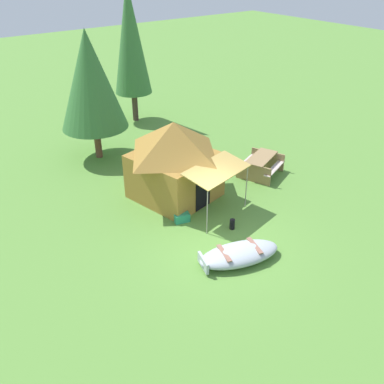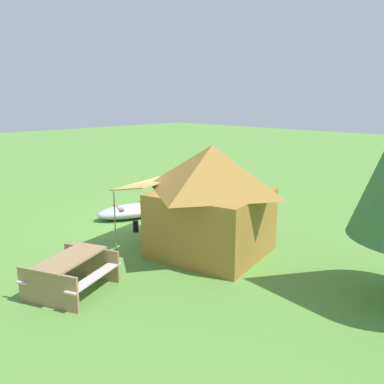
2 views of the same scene
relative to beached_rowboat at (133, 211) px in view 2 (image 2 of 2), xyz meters
name	(u,v)px [view 2 (image 2 of 2)]	position (x,y,z in m)	size (l,w,h in m)	color
ground_plane	(150,224)	(0.11, 1.07, -0.24)	(80.00, 80.00, 0.00)	#598C39
beached_rowboat	(133,211)	(0.00, 0.00, 0.00)	(2.72, 1.74, 0.46)	#A8B0BA
canvas_cabin_tent	(211,198)	(0.65, 4.26, 1.29)	(3.36, 4.44, 2.94)	olive
picnic_table	(71,270)	(4.45, 3.59, 0.25)	(2.11, 1.99, 0.79)	#99794F
cooler_box	(191,229)	(-0.15, 2.73, -0.09)	(0.52, 0.33, 0.30)	#288C66
fuel_can	(136,226)	(0.94, 1.36, -0.06)	(0.18, 0.18, 0.36)	black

